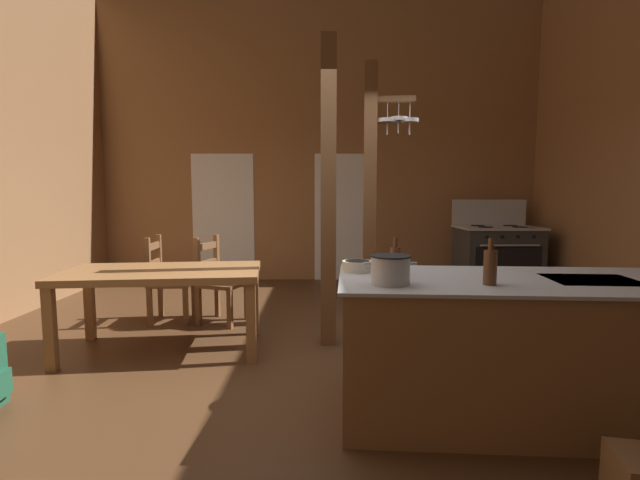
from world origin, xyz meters
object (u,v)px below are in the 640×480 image
stove_range (499,257)px  mixing_bowl_on_counter (359,266)px  dining_table (165,279)px  bottle_tall_on_counter (397,260)px  bottle_short_on_counter (492,266)px  stockpot_on_counter (392,270)px  ladderback_chair_by_post (220,281)px  ladderback_chair_near_window (169,281)px  kitchen_island (512,348)px

stove_range → mixing_bowl_on_counter: size_ratio=6.51×
stove_range → dining_table: 4.80m
bottle_tall_on_counter → bottle_short_on_counter: size_ratio=0.90×
dining_table → stockpot_on_counter: bearing=-37.0°
stove_range → stockpot_on_counter: bearing=-119.0°
ladderback_chair_by_post → stove_range: bearing=24.7°
ladderback_chair_near_window → bottle_short_on_counter: size_ratio=3.52×
mixing_bowl_on_counter → ladderback_chair_by_post: bearing=126.5°
bottle_short_on_counter → ladderback_chair_near_window: bearing=139.0°
stove_range → ladderback_chair_by_post: (-3.73, -1.71, -0.03)m
stockpot_on_counter → bottle_tall_on_counter: bottle_tall_on_counter is taller
kitchen_island → mixing_bowl_on_counter: (-0.95, 0.26, 0.48)m
ladderback_chair_by_post → bottle_short_on_counter: 3.15m
kitchen_island → bottle_tall_on_counter: (-0.71, 0.13, 0.54)m
ladderback_chair_near_window → bottle_short_on_counter: bearing=-41.0°
kitchen_island → bottle_short_on_counter: bearing=-139.9°
bottle_tall_on_counter → bottle_short_on_counter: (0.50, -0.32, 0.01)m
bottle_tall_on_counter → stockpot_on_counter: bearing=-104.8°
stockpot_on_counter → mixing_bowl_on_counter: (-0.16, 0.43, -0.05)m
stove_range → mixing_bowl_on_counter: 4.30m
bottle_short_on_counter → stove_range: bearing=67.8°
kitchen_island → stove_range: (1.42, 3.82, 0.04)m
mixing_bowl_on_counter → ladderback_chair_near_window: bearing=136.0°
dining_table → bottle_tall_on_counter: bottle_tall_on_counter is taller
stockpot_on_counter → bottle_short_on_counter: bearing=-1.9°
kitchen_island → dining_table: bearing=155.3°
kitchen_island → mixing_bowl_on_counter: mixing_bowl_on_counter is taller
dining_table → ladderback_chair_near_window: (-0.29, 0.94, -0.20)m
stove_range → ladderback_chair_near_window: bearing=-158.7°
ladderback_chair_by_post → mixing_bowl_on_counter: bearing=-53.5°
ladderback_chair_by_post → ladderback_chair_near_window: bearing=176.9°
bottle_tall_on_counter → kitchen_island: bearing=-10.4°
dining_table → ladderback_chair_near_window: size_ratio=1.88×
stove_range → stockpot_on_counter: size_ratio=4.30×
stockpot_on_counter → bottle_short_on_counter: size_ratio=1.14×
mixing_bowl_on_counter → bottle_short_on_counter: bottle_short_on_counter is taller
kitchen_island → stockpot_on_counter: size_ratio=7.23×
kitchen_island → stockpot_on_counter: (-0.79, -0.17, 0.53)m
kitchen_island → ladderback_chair_by_post: (-2.32, 2.11, 0.01)m
stove_range → ladderback_chair_by_post: size_ratio=1.39×
kitchen_island → bottle_tall_on_counter: bottle_tall_on_counter is taller
stockpot_on_counter → stove_range: bearing=61.0°
stove_range → bottle_tall_on_counter: (-2.13, -3.69, 0.50)m
ladderback_chair_by_post → stockpot_on_counter: size_ratio=3.09×
ladderback_chair_near_window → ladderback_chair_by_post: same height
bottle_short_on_counter → mixing_bowl_on_counter: bearing=148.5°
kitchen_island → stockpot_on_counter: bearing=-168.2°
stockpot_on_counter → mixing_bowl_on_counter: stockpot_on_counter is taller
stove_range → bottle_short_on_counter: 4.36m
ladderback_chair_near_window → mixing_bowl_on_counter: 2.74m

